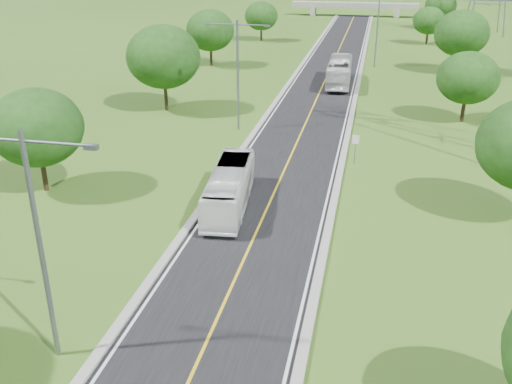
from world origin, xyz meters
TOP-DOWN VIEW (x-y plane):
  - ground at (0.00, 60.00)m, footprint 260.00×260.00m
  - road at (0.00, 66.00)m, footprint 8.00×150.00m
  - curb_left at (-4.25, 66.00)m, footprint 0.50×150.00m
  - curb_right at (4.25, 66.00)m, footprint 0.50×150.00m
  - speed_limit_sign at (5.20, 37.98)m, footprint 0.55×0.09m
  - overpass at (0.00, 140.00)m, footprint 30.00×3.00m
  - streetlight_near_left at (-6.00, 12.00)m, footprint 5.90×0.25m
  - streetlight_mid_left at (-6.00, 45.00)m, footprint 5.90×0.25m
  - streetlight_far_right at (6.00, 78.00)m, footprint 5.90×0.25m
  - tree_lb at (-16.00, 28.00)m, footprint 6.30×6.30m
  - tree_lc at (-15.00, 50.00)m, footprint 7.56×7.56m
  - tree_ld at (-17.00, 74.00)m, footprint 6.72×6.72m
  - tree_le at (-14.50, 98.00)m, footprint 5.88×5.88m
  - tree_rc at (15.00, 52.00)m, footprint 5.88×5.88m
  - tree_rd at (17.00, 76.00)m, footprint 7.14×7.14m
  - tree_re at (14.50, 100.00)m, footprint 5.46×5.46m
  - tree_rf at (18.00, 120.00)m, footprint 6.30×6.30m
  - bus_outbound at (1.91, 65.50)m, footprint 3.02×11.58m
  - bus_inbound at (-2.50, 27.93)m, footprint 3.27×9.95m

SIDE VIEW (x-z plane):
  - ground at x=0.00m, z-range 0.00..0.00m
  - road at x=0.00m, z-range 0.00..0.06m
  - curb_left at x=-4.25m, z-range 0.00..0.22m
  - curb_right at x=4.25m, z-range 0.00..0.22m
  - bus_inbound at x=-2.50m, z-range 0.06..2.78m
  - speed_limit_sign at x=5.20m, z-range 0.40..2.80m
  - bus_outbound at x=1.91m, z-range 0.06..3.26m
  - overpass at x=0.00m, z-range 0.81..4.01m
  - tree_re at x=14.50m, z-range 0.85..7.20m
  - tree_le at x=-14.50m, z-range 0.91..7.75m
  - tree_rc at x=15.00m, z-range 0.91..7.75m
  - tree_lb at x=-16.00m, z-range 0.98..8.31m
  - tree_rf at x=18.00m, z-range 0.98..8.31m
  - tree_ld at x=-17.00m, z-range 1.05..8.86m
  - tree_rd at x=17.00m, z-range 1.11..9.42m
  - tree_lc at x=-15.00m, z-range 1.18..9.97m
  - streetlight_near_left at x=-6.00m, z-range 0.94..10.94m
  - streetlight_mid_left at x=-6.00m, z-range 0.94..10.94m
  - streetlight_far_right at x=6.00m, z-range 0.94..10.94m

